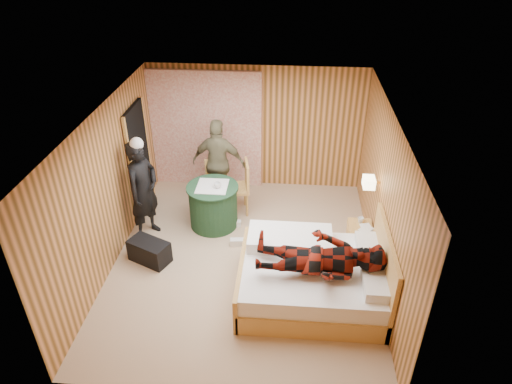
# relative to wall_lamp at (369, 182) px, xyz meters

# --- Properties ---
(floor) EXTENTS (4.20, 5.00, 0.01)m
(floor) POSITION_rel_wall_lamp_xyz_m (-1.92, -0.45, -1.30)
(floor) COLOR tan
(floor) RESTS_ON ground
(ceiling) EXTENTS (4.20, 5.00, 0.01)m
(ceiling) POSITION_rel_wall_lamp_xyz_m (-1.92, -0.45, 1.20)
(ceiling) COLOR white
(ceiling) RESTS_ON wall_back
(wall_back) EXTENTS (4.20, 0.02, 2.50)m
(wall_back) POSITION_rel_wall_lamp_xyz_m (-1.92, 2.05, -0.05)
(wall_back) COLOR #D78B52
(wall_back) RESTS_ON floor
(wall_left) EXTENTS (0.02, 5.00, 2.50)m
(wall_left) POSITION_rel_wall_lamp_xyz_m (-4.02, -0.45, -0.05)
(wall_left) COLOR #D78B52
(wall_left) RESTS_ON floor
(wall_right) EXTENTS (0.02, 5.00, 2.50)m
(wall_right) POSITION_rel_wall_lamp_xyz_m (0.18, -0.45, -0.05)
(wall_right) COLOR #D78B52
(wall_right) RESTS_ON floor
(curtain) EXTENTS (2.20, 0.08, 2.40)m
(curtain) POSITION_rel_wall_lamp_xyz_m (-2.92, 1.98, -0.10)
(curtain) COLOR silver
(curtain) RESTS_ON floor
(doorway) EXTENTS (0.06, 0.90, 2.05)m
(doorway) POSITION_rel_wall_lamp_xyz_m (-3.98, 0.95, -0.28)
(doorway) COLOR black
(doorway) RESTS_ON floor
(wall_lamp) EXTENTS (0.26, 0.24, 0.16)m
(wall_lamp) POSITION_rel_wall_lamp_xyz_m (0.00, 0.00, 0.00)
(wall_lamp) COLOR gold
(wall_lamp) RESTS_ON wall_right
(bed) EXTENTS (2.14, 1.69, 1.16)m
(bed) POSITION_rel_wall_lamp_xyz_m (-0.80, -1.17, -0.97)
(bed) COLOR #EAAD5F
(bed) RESTS_ON floor
(nightstand) EXTENTS (0.40, 0.54, 0.52)m
(nightstand) POSITION_rel_wall_lamp_xyz_m (-0.04, -0.11, -1.03)
(nightstand) COLOR #EAAD5F
(nightstand) RESTS_ON floor
(round_table) EXTENTS (0.92, 0.92, 0.81)m
(round_table) POSITION_rel_wall_lamp_xyz_m (-2.57, 0.49, -0.89)
(round_table) COLOR #21482E
(round_table) RESTS_ON floor
(chair_far) EXTENTS (0.54, 0.54, 0.93)m
(chair_far) POSITION_rel_wall_lamp_xyz_m (-2.60, 1.21, -0.76)
(chair_far) COLOR #EAAD5F
(chair_far) RESTS_ON floor
(chair_near) EXTENTS (0.55, 0.55, 1.04)m
(chair_near) POSITION_rel_wall_lamp_xyz_m (-2.13, 0.97, -0.70)
(chair_near) COLOR #EAAD5F
(chair_near) RESTS_ON floor
(duffel_bag) EXTENTS (0.75, 0.60, 0.37)m
(duffel_bag) POSITION_rel_wall_lamp_xyz_m (-3.46, -0.61, -1.11)
(duffel_bag) COLOR black
(duffel_bag) RESTS_ON floor
(sneaker_left) EXTENTS (0.28, 0.14, 0.12)m
(sneaker_left) POSITION_rel_wall_lamp_xyz_m (-2.07, -0.09, -1.24)
(sneaker_left) COLOR white
(sneaker_left) RESTS_ON floor
(sneaker_right) EXTENTS (0.25, 0.11, 0.11)m
(sneaker_right) POSITION_rel_wall_lamp_xyz_m (-2.20, 0.46, -1.25)
(sneaker_right) COLOR white
(sneaker_right) RESTS_ON floor
(woman_standing) EXTENTS (0.63, 0.76, 1.79)m
(woman_standing) POSITION_rel_wall_lamp_xyz_m (-3.68, 0.11, -0.41)
(woman_standing) COLOR black
(woman_standing) RESTS_ON floor
(man_at_table) EXTENTS (1.05, 0.53, 1.72)m
(man_at_table) POSITION_rel_wall_lamp_xyz_m (-2.57, 1.26, -0.44)
(man_at_table) COLOR #6E6849
(man_at_table) RESTS_ON floor
(man_on_bed) EXTENTS (0.86, 0.67, 1.77)m
(man_on_bed) POSITION_rel_wall_lamp_xyz_m (-0.77, -1.40, -0.29)
(man_on_bed) COLOR maroon
(man_on_bed) RESTS_ON bed
(book_lower) EXTENTS (0.22, 0.26, 0.02)m
(book_lower) POSITION_rel_wall_lamp_xyz_m (-0.04, -0.16, -0.77)
(book_lower) COLOR white
(book_lower) RESTS_ON nightstand
(book_upper) EXTENTS (0.27, 0.28, 0.02)m
(book_upper) POSITION_rel_wall_lamp_xyz_m (-0.04, -0.16, -0.75)
(book_upper) COLOR white
(book_upper) RESTS_ON nightstand
(cup_nightstand) EXTENTS (0.12, 0.12, 0.09)m
(cup_nightstand) POSITION_rel_wall_lamp_xyz_m (-0.04, 0.02, -0.73)
(cup_nightstand) COLOR white
(cup_nightstand) RESTS_ON nightstand
(cup_table) EXTENTS (0.16, 0.16, 0.10)m
(cup_table) POSITION_rel_wall_lamp_xyz_m (-2.47, 0.44, -0.44)
(cup_table) COLOR white
(cup_table) RESTS_ON round_table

